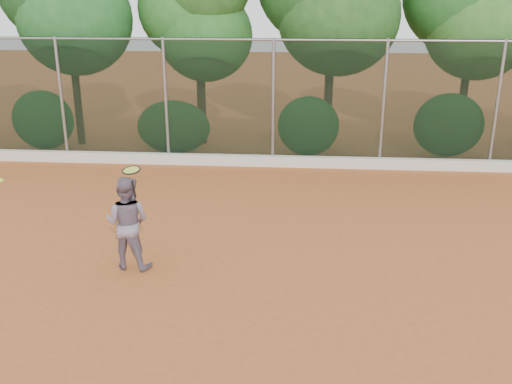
{
  "coord_description": "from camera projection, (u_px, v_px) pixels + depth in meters",
  "views": [
    {
      "loc": [
        0.76,
        -8.61,
        4.61
      ],
      "look_at": [
        0.0,
        1.0,
        1.25
      ],
      "focal_mm": 40.0,
      "sensor_mm": 36.0,
      "label": 1
    }
  ],
  "objects": [
    {
      "name": "ground",
      "position": [
        251.0,
        281.0,
        9.68
      ],
      "size": [
        80.0,
        80.0,
        0.0
      ],
      "primitive_type": "plane",
      "color": "#A95727",
      "rests_on": "ground"
    },
    {
      "name": "tennis_racket",
      "position": [
        132.0,
        172.0,
        9.4
      ],
      "size": [
        0.39,
        0.39,
        0.55
      ],
      "color": "black",
      "rests_on": "ground"
    },
    {
      "name": "tennis_ball_in_flight",
      "position": [
        1.0,
        180.0,
        9.83
      ],
      "size": [
        0.07,
        0.07,
        0.07
      ],
      "color": "#CCF036",
      "rests_on": "ground"
    },
    {
      "name": "tennis_player",
      "position": [
        128.0,
        223.0,
        9.92
      ],
      "size": [
        0.89,
        0.73,
        1.68
      ],
      "primitive_type": "imported",
      "rotation": [
        0.0,
        0.0,
        3.02
      ],
      "color": "slate",
      "rests_on": "ground"
    },
    {
      "name": "foliage_backdrop",
      "position": [
        259.0,
        1.0,
        16.72
      ],
      "size": [
        23.7,
        3.63,
        7.55
      ],
      "color": "#3F2918",
      "rests_on": "ground"
    },
    {
      "name": "chainlink_fence",
      "position": [
        273.0,
        99.0,
        15.65
      ],
      "size": [
        24.09,
        0.09,
        3.5
      ],
      "color": "black",
      "rests_on": "ground"
    },
    {
      "name": "concrete_curb",
      "position": [
        272.0,
        161.0,
        16.05
      ],
      "size": [
        24.0,
        0.2,
        0.3
      ],
      "primitive_type": "cube",
      "color": "silver",
      "rests_on": "ground"
    }
  ]
}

